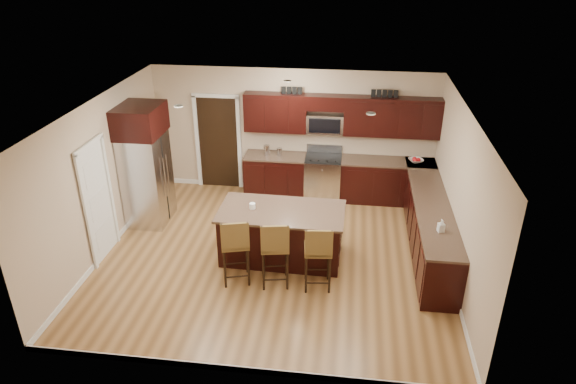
# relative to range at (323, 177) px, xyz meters

# --- Properties ---
(floor) EXTENTS (6.00, 6.00, 0.00)m
(floor) POSITION_rel_range_xyz_m (-0.68, -2.45, -0.47)
(floor) COLOR olive
(floor) RESTS_ON ground
(ceiling) EXTENTS (6.00, 6.00, 0.00)m
(ceiling) POSITION_rel_range_xyz_m (-0.68, -2.45, 2.23)
(ceiling) COLOR silver
(ceiling) RESTS_ON wall_back
(wall_back) EXTENTS (6.00, 0.00, 6.00)m
(wall_back) POSITION_rel_range_xyz_m (-0.68, 0.30, 0.88)
(wall_back) COLOR #C1A98B
(wall_back) RESTS_ON floor
(wall_left) EXTENTS (0.00, 5.50, 5.50)m
(wall_left) POSITION_rel_range_xyz_m (-3.68, -2.45, 0.88)
(wall_left) COLOR #C1A98B
(wall_left) RESTS_ON floor
(wall_right) EXTENTS (0.00, 5.50, 5.50)m
(wall_right) POSITION_rel_range_xyz_m (2.32, -2.45, 0.88)
(wall_right) COLOR #C1A98B
(wall_right) RESTS_ON floor
(base_cabinets) EXTENTS (4.02, 3.96, 0.92)m
(base_cabinets) POSITION_rel_range_xyz_m (1.22, -1.01, -0.01)
(base_cabinets) COLOR black
(base_cabinets) RESTS_ON floor
(upper_cabinets) EXTENTS (4.00, 0.33, 0.80)m
(upper_cabinets) POSITION_rel_range_xyz_m (0.36, 0.13, 1.37)
(upper_cabinets) COLOR black
(upper_cabinets) RESTS_ON wall_back
(range) EXTENTS (0.76, 0.64, 1.11)m
(range) POSITION_rel_range_xyz_m (0.00, 0.00, 0.00)
(range) COLOR silver
(range) RESTS_ON floor
(microwave) EXTENTS (0.76, 0.31, 0.40)m
(microwave) POSITION_rel_range_xyz_m (0.00, 0.15, 1.15)
(microwave) COLOR silver
(microwave) RESTS_ON upper_cabinets
(doorway) EXTENTS (0.85, 0.03, 2.06)m
(doorway) POSITION_rel_range_xyz_m (-2.33, 0.28, 0.56)
(doorway) COLOR black
(doorway) RESTS_ON floor
(pantry_door) EXTENTS (0.03, 0.80, 2.04)m
(pantry_door) POSITION_rel_range_xyz_m (-3.66, -2.75, 0.55)
(pantry_door) COLOR white
(pantry_door) RESTS_ON floor
(letter_decor) EXTENTS (2.20, 0.03, 0.15)m
(letter_decor) POSITION_rel_range_xyz_m (0.22, 0.13, 1.82)
(letter_decor) COLOR black
(letter_decor) RESTS_ON upper_cabinets
(island) EXTENTS (2.15, 1.16, 0.92)m
(island) POSITION_rel_range_xyz_m (-0.55, -2.43, -0.04)
(island) COLOR black
(island) RESTS_ON floor
(stool_left) EXTENTS (0.54, 0.54, 1.17)m
(stool_left) POSITION_rel_range_xyz_m (-1.17, -3.28, 0.26)
(stool_left) COLOR brown
(stool_left) RESTS_ON floor
(stool_mid) EXTENTS (0.51, 0.51, 1.18)m
(stool_mid) POSITION_rel_range_xyz_m (-0.54, -3.28, 0.26)
(stool_mid) COLOR brown
(stool_mid) RESTS_ON floor
(stool_right) EXTENTS (0.47, 0.47, 1.14)m
(stool_right) POSITION_rel_range_xyz_m (0.14, -3.28, 0.24)
(stool_right) COLOR brown
(stool_right) RESTS_ON floor
(refrigerator) EXTENTS (0.79, 0.96, 2.35)m
(refrigerator) POSITION_rel_range_xyz_m (-3.30, -1.45, 0.73)
(refrigerator) COLOR silver
(refrigerator) RESTS_ON floor
(floor_mat) EXTENTS (0.99, 0.78, 0.01)m
(floor_mat) POSITION_rel_range_xyz_m (-0.57, -1.21, -0.47)
(floor_mat) COLOR brown
(floor_mat) RESTS_ON floor
(fruit_bowl) EXTENTS (0.37, 0.37, 0.07)m
(fruit_bowl) POSITION_rel_range_xyz_m (1.90, -0.00, 0.48)
(fruit_bowl) COLOR silver
(fruit_bowl) RESTS_ON base_cabinets
(soap_bottle) EXTENTS (0.12, 0.12, 0.21)m
(soap_bottle) POSITION_rel_range_xyz_m (2.02, -2.81, 0.55)
(soap_bottle) COLOR #B2B2B2
(soap_bottle) RESTS_ON base_cabinets
(canister_tall) EXTENTS (0.12, 0.12, 0.22)m
(canister_tall) POSITION_rel_range_xyz_m (-1.21, -0.00, 0.56)
(canister_tall) COLOR silver
(canister_tall) RESTS_ON base_cabinets
(canister_short) EXTENTS (0.11, 0.11, 0.17)m
(canister_short) POSITION_rel_range_xyz_m (-0.94, -0.00, 0.53)
(canister_short) COLOR silver
(canister_short) RESTS_ON base_cabinets
(island_jar) EXTENTS (0.10, 0.10, 0.10)m
(island_jar) POSITION_rel_range_xyz_m (-1.05, -2.43, 0.50)
(island_jar) COLOR white
(island_jar) RESTS_ON island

